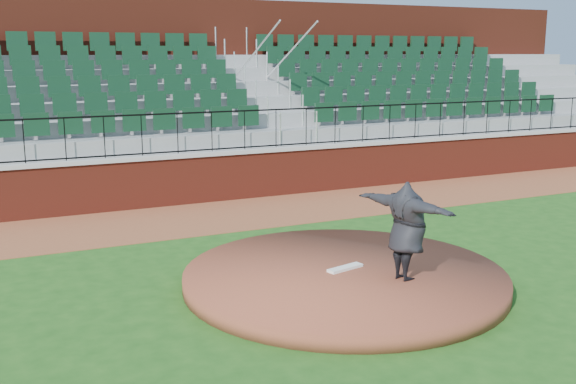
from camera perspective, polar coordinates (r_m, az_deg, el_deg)
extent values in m
plane|color=#1E4E16|center=(11.36, 3.26, -7.83)|extent=(90.00, 90.00, 0.00)
cube|color=brown|center=(16.11, -5.93, -1.97)|extent=(34.00, 3.20, 0.01)
cube|color=maroon|center=(17.48, -7.72, 1.05)|extent=(34.00, 0.35, 1.20)
cube|color=#B7B7B7|center=(17.37, -7.78, 3.16)|extent=(34.00, 0.45, 0.10)
cube|color=maroon|center=(22.54, -12.19, 8.77)|extent=(34.00, 0.50, 5.50)
cylinder|color=brown|center=(11.36, 4.75, -7.18)|extent=(5.32, 5.32, 0.25)
cube|color=white|center=(11.38, 4.83, -6.38)|extent=(0.70, 0.32, 0.05)
imported|color=black|center=(10.81, 9.94, -3.24)|extent=(0.96, 2.01, 1.58)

